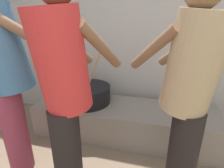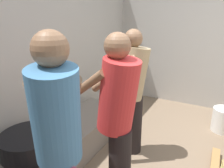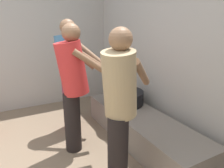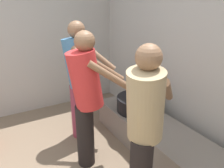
{
  "view_description": "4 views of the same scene",
  "coord_description": "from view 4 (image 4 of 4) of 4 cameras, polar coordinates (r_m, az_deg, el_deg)",
  "views": [
    {
      "loc": [
        0.05,
        0.04,
        1.27
      ],
      "look_at": [
        -0.2,
        1.0,
        0.91
      ],
      "focal_mm": 27.0,
      "sensor_mm": 36.0,
      "label": 1
    },
    {
      "loc": [
        -1.91,
        0.2,
        1.68
      ],
      "look_at": [
        -0.32,
        1.06,
        1.09
      ],
      "focal_mm": 33.97,
      "sensor_mm": 36.0,
      "label": 2
    },
    {
      "loc": [
        1.8,
        0.2,
        1.58
      ],
      "look_at": [
        -0.41,
        1.39,
        0.82
      ],
      "focal_mm": 33.61,
      "sensor_mm": 36.0,
      "label": 3
    },
    {
      "loc": [
        1.46,
        0.11,
        1.82
      ],
      "look_at": [
        -0.31,
        1.13,
        1.03
      ],
      "focal_mm": 34.38,
      "sensor_mm": 36.0,
      "label": 4
    }
  ],
  "objects": [
    {
      "name": "block_enclosure_rear",
      "position": [
        2.69,
        25.25,
        5.12
      ],
      "size": [
        4.83,
        0.2,
        2.34
      ],
      "primitive_type": "cube",
      "color": "#ADA8A0",
      "rests_on": "ground_plane"
    },
    {
      "name": "cooking_pot_main",
      "position": [
        3.04,
        6.66,
        -5.17
      ],
      "size": [
        0.57,
        0.57,
        0.65
      ],
      "color": "black",
      "rests_on": "hearth_ledge"
    },
    {
      "name": "cook_in_blue_shirt",
      "position": [
        2.83,
        -8.89,
        2.33
      ],
      "size": [
        0.71,
        0.68,
        1.61
      ],
      "color": "#8C3347",
      "rests_on": "ground_plane"
    },
    {
      "name": "hearth_ledge",
      "position": [
        2.88,
        11.79,
        -13.92
      ],
      "size": [
        2.06,
        0.6,
        0.38
      ],
      "primitive_type": "cube",
      "color": "slate",
      "rests_on": "ground_plane"
    },
    {
      "name": "cook_in_red_shirt",
      "position": [
        2.3,
        -6.83,
        -2.79
      ],
      "size": [
        0.49,
        0.71,
        1.56
      ],
      "color": "black",
      "rests_on": "ground_plane"
    },
    {
      "name": "cook_in_tan_shirt",
      "position": [
        1.81,
        8.6,
        -10.4
      ],
      "size": [
        0.65,
        0.7,
        1.54
      ],
      "color": "black",
      "rests_on": "ground_plane"
    }
  ]
}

